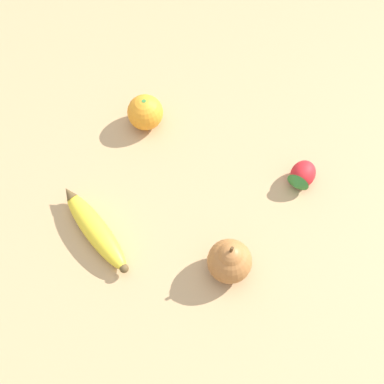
# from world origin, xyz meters

# --- Properties ---
(ground_plane) EXTENTS (3.00, 3.00, 0.00)m
(ground_plane) POSITION_xyz_m (0.00, 0.00, 0.00)
(ground_plane) COLOR tan
(banana) EXTENTS (0.17, 0.13, 0.04)m
(banana) POSITION_xyz_m (-0.01, 0.14, 0.02)
(banana) COLOR yellow
(banana) RESTS_ON ground_plane
(orange) EXTENTS (0.07, 0.07, 0.07)m
(orange) POSITION_xyz_m (0.22, 0.05, 0.03)
(orange) COLOR orange
(orange) RESTS_ON ground_plane
(pear) EXTENTS (0.07, 0.07, 0.09)m
(pear) POSITION_xyz_m (-0.09, -0.08, 0.04)
(pear) COLOR #A36633
(pear) RESTS_ON ground_plane
(strawberry) EXTENTS (0.07, 0.07, 0.04)m
(strawberry) POSITION_xyz_m (0.07, -0.23, 0.02)
(strawberry) COLOR red
(strawberry) RESTS_ON ground_plane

